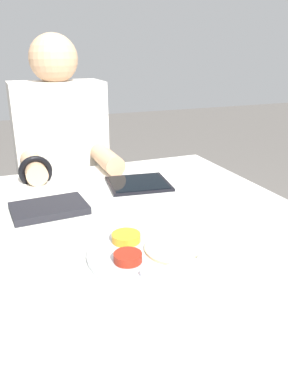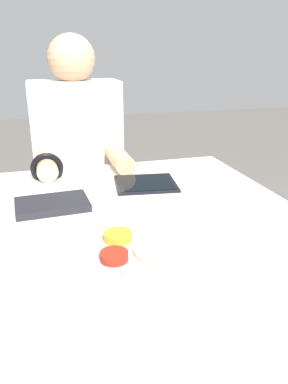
{
  "view_description": "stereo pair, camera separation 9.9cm",
  "coord_description": "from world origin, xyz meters",
  "px_view_note": "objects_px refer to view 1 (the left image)",
  "views": [
    {
      "loc": [
        -0.31,
        -0.87,
        1.14
      ],
      "look_at": [
        0.04,
        -0.01,
        0.79
      ],
      "focal_mm": 35.0,
      "sensor_mm": 36.0,
      "label": 1
    },
    {
      "loc": [
        -0.21,
        -0.9,
        1.14
      ],
      "look_at": [
        0.04,
        -0.01,
        0.79
      ],
      "focal_mm": 35.0,
      "sensor_mm": 36.0,
      "label": 2
    }
  ],
  "objects_px": {
    "red_notebook": "(49,209)",
    "tablet_device": "(138,184)",
    "person_diner": "(65,194)",
    "thali_tray": "(153,252)"
  },
  "relations": [
    {
      "from": "thali_tray",
      "to": "red_notebook",
      "type": "distance_m",
      "value": 0.36
    },
    {
      "from": "person_diner",
      "to": "tablet_device",
      "type": "bearing_deg",
      "value": -67.61
    },
    {
      "from": "tablet_device",
      "to": "red_notebook",
      "type": "bearing_deg",
      "value": -160.06
    },
    {
      "from": "red_notebook",
      "to": "person_diner",
      "type": "relative_size",
      "value": 0.17
    },
    {
      "from": "thali_tray",
      "to": "red_notebook",
      "type": "xyz_separation_m",
      "value": [
        -0.17,
        0.32,
        0.0
      ]
    },
    {
      "from": "red_notebook",
      "to": "tablet_device",
      "type": "distance_m",
      "value": 0.32
    },
    {
      "from": "thali_tray",
      "to": "red_notebook",
      "type": "height_order",
      "value": "thali_tray"
    },
    {
      "from": "thali_tray",
      "to": "tablet_device",
      "type": "height_order",
      "value": "thali_tray"
    },
    {
      "from": "person_diner",
      "to": "red_notebook",
      "type": "bearing_deg",
      "value": -103.81
    },
    {
      "from": "tablet_device",
      "to": "person_diner",
      "type": "bearing_deg",
      "value": 112.39
    }
  ]
}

